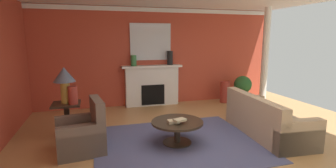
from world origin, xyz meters
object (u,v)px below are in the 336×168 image
Objects in this scene: sofa at (265,121)px; vase_on_side_table at (73,95)px; armchair_near_window at (83,135)px; vase_mantel_right at (170,58)px; vase_mantel_left at (134,61)px; table_lamp at (64,78)px; mantel_mirror at (151,42)px; coffee_table at (177,127)px; vase_tall_corner at (225,92)px; potted_plant at (243,86)px; side_table at (67,117)px; fireplace at (152,87)px.

vase_on_side_table reaches higher than sofa.
vase_mantel_right is at bearing 48.35° from armchair_near_window.
vase_mantel_left is at bearing 63.73° from armchair_near_window.
vase_mantel_left reaches higher than table_lamp.
coffee_table is (-0.17, -3.10, -1.58)m from mantel_mirror.
vase_mantel_left reaches higher than vase_on_side_table.
vase_tall_corner is (4.23, 2.53, 0.03)m from armchair_near_window.
potted_plant is at bearing 67.03° from sofa.
mantel_mirror is at bearing 46.00° from vase_on_side_table.
coffee_table is 2.71× the size of vase_on_side_table.
side_table is 3.54m from vase_mantel_right.
sofa is 4.04m from vase_on_side_table.
vase_mantel_right is at bearing 172.60° from potted_plant.
vase_mantel_right is at bearing 37.13° from vase_on_side_table.
vase_mantel_right is at bearing -5.15° from fireplace.
vase_mantel_right is at bearing 0.00° from vase_mantel_left.
sofa is 1.94m from coffee_table.
vase_mantel_left is at bearing 180.00° from vase_mantel_right.
fireplace is 1.34m from mantel_mirror.
sofa is at bearing -60.08° from fireplace.
coffee_table is 3.17× the size of vase_mantel_left.
table_lamp is at bearing -139.30° from fireplace.
vase_mantel_right reaches higher than potted_plant.
armchair_near_window reaches higher than coffee_table.
side_table is 2.73m from vase_mantel_left.
potted_plant is at bearing -5.06° from vase_mantel_left.
mantel_mirror is at bearing 42.41° from side_table.
sofa reaches higher than side_table.
vase_tall_corner is (2.31, -0.42, -1.58)m from mantel_mirror.
vase_tall_corner is 2.09m from vase_mantel_right.
fireplace is at bearing 40.70° from table_lamp.
vase_mantel_right is (-1.21, 3.01, 1.14)m from sofa.
fireplace is 2.16× the size of potted_plant.
mantel_mirror is 1.23× the size of coffee_table.
potted_plant is (0.60, -0.06, 0.15)m from vase_tall_corner.
armchair_near_window is 3.28m from vase_mantel_left.
vase_on_side_table is at bearing -142.87° from vase_mantel_right.
vase_mantel_left reaches higher than potted_plant.
fireplace is 2.96m from vase_on_side_table.
fireplace reaches higher than coffee_table.
mantel_mirror is 3.34× the size of vase_on_side_table.
fireplace is at bearing 174.85° from vase_mantel_right.
side_table is 4.85m from vase_tall_corner.
mantel_mirror reaches higher than potted_plant.
mantel_mirror reaches higher than vase_on_side_table.
mantel_mirror reaches higher than vase_mantel_left.
side_table reaches higher than coffee_table.
armchair_near_window is at bearing -69.56° from table_lamp.
mantel_mirror is 2.83m from vase_tall_corner.
vase_mantel_left is at bearing 175.00° from vase_tall_corner.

